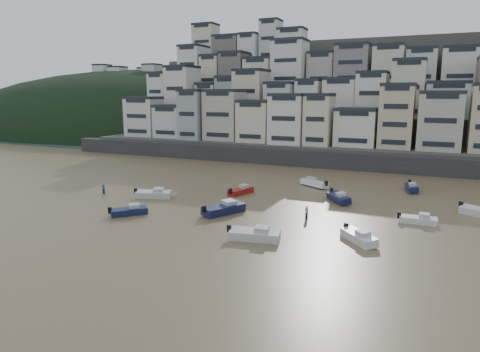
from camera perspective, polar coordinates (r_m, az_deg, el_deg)
The scene contains 17 objects.
ground at distance 39.44m, azimuth -22.46°, elevation -13.06°, with size 400.00×400.00×0.00m, color brown.
sea_strip at distance 218.27m, azimuth -14.74°, elevation 6.51°, with size 340.00×340.00×0.00m, color #41555E.
harbor_wall at distance 91.83m, azimuth 13.36°, elevation 2.03°, with size 140.00×3.00×3.50m, color #38383A.
hillside at distance 129.63m, azimuth 19.13°, elevation 9.24°, with size 141.04×66.00×50.00m.
headland at distance 201.17m, azimuth -13.19°, elevation 6.23°, with size 216.00×135.00×53.33m.
boat_a at distance 46.16m, azimuth 1.95°, elevation -7.60°, with size 5.97×1.95×1.63m, color silver, non-canonical shape.
boat_b at distance 47.36m, azimuth 15.55°, elevation -7.62°, with size 5.42×1.77×1.48m, color silver, non-canonical shape.
boat_c at distance 56.03m, azimuth -2.20°, elevation -4.17°, with size 6.60×2.16×1.80m, color #151942, non-canonical shape.
boat_d at distance 56.25m, azimuth 22.69°, elevation -5.24°, with size 4.67×1.53×1.27m, color silver, non-canonical shape.
boat_e at distance 63.61m, azimuth 13.01°, elevation -2.73°, with size 5.69×1.86×1.55m, color #13173C, non-canonical shape.
boat_f at distance 66.93m, azimuth 0.10°, elevation -1.83°, with size 5.16×1.69×1.41m, color maroon, non-canonical shape.
boat_h at distance 73.35m, azimuth 9.89°, elevation -0.79°, with size 5.77×1.89×1.57m, color white, non-canonical shape.
boat_i at distance 74.37m, azimuth 21.91°, elevation -1.32°, with size 5.28×1.73×1.44m, color #13193D, non-canonical shape.
boat_j at distance 57.36m, azimuth -14.59°, elevation -4.37°, with size 5.08×1.66×1.39m, color #161E44, non-canonical shape.
boat_k at distance 65.70m, azimuth -11.45°, elevation -2.21°, with size 5.82×1.90×1.59m, color silver, non-canonical shape.
person_blue at distance 70.25m, azimuth -17.74°, elevation -1.60°, with size 0.44×0.44×1.74m, color #165DA6, non-canonical shape.
person_pink at distance 54.29m, azimuth 8.87°, elevation -4.82°, with size 0.44×0.44×1.74m, color #EBA6B2, non-canonical shape.
Camera 1 is at (27.04, -24.18, 15.48)m, focal length 32.00 mm.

